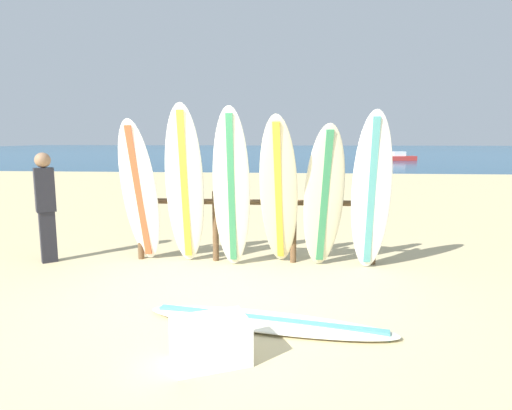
# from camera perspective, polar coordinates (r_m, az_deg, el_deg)

# --- Properties ---
(ground_plane) EXTENTS (120.00, 120.00, 0.00)m
(ground_plane) POSITION_cam_1_polar(r_m,az_deg,el_deg) (5.04, -5.19, -12.22)
(ground_plane) COLOR #CCB784
(ocean_water) EXTENTS (120.00, 80.00, 0.01)m
(ocean_water) POSITION_cam_1_polar(r_m,az_deg,el_deg) (62.67, 4.14, 7.05)
(ocean_water) COLOR navy
(ocean_water) RESTS_ON ground
(surfboard_rack) EXTENTS (3.50, 0.09, 1.03)m
(surfboard_rack) POSITION_cam_1_polar(r_m,az_deg,el_deg) (6.38, -0.23, -1.56)
(surfboard_rack) COLOR brown
(surfboard_rack) RESTS_ON ground
(surfboard_leaning_far_left) EXTENTS (0.57, 0.69, 2.06)m
(surfboard_leaning_far_left) POSITION_cam_1_polar(r_m,az_deg,el_deg) (6.41, -14.82, 1.53)
(surfboard_leaning_far_left) COLOR white
(surfboard_leaning_far_left) RESTS_ON ground
(surfboard_leaning_left) EXTENTS (0.57, 0.59, 2.26)m
(surfboard_leaning_left) POSITION_cam_1_polar(r_m,az_deg,el_deg) (6.21, -9.20, 2.42)
(surfboard_leaning_left) COLOR white
(surfboard_leaning_left) RESTS_ON ground
(surfboard_leaning_center_left) EXTENTS (0.52, 0.59, 2.20)m
(surfboard_leaning_center_left) POSITION_cam_1_polar(r_m,az_deg,el_deg) (5.92, -3.18, 1.94)
(surfboard_leaning_center_left) COLOR silver
(surfboard_leaning_center_left) RESTS_ON ground
(surfboard_leaning_center) EXTENTS (0.56, 1.03, 2.10)m
(surfboard_leaning_center) POSITION_cam_1_polar(r_m,az_deg,el_deg) (5.91, 2.95, 1.41)
(surfboard_leaning_center) COLOR beige
(surfboard_leaning_center) RESTS_ON ground
(surfboard_leaning_center_right) EXTENTS (0.64, 0.60, 1.99)m
(surfboard_leaning_center_right) POSITION_cam_1_polar(r_m,az_deg,el_deg) (6.04, 8.77, 0.97)
(surfboard_leaning_center_right) COLOR beige
(surfboard_leaning_center_right) RESTS_ON ground
(surfboard_leaning_right) EXTENTS (0.53, 0.57, 2.15)m
(surfboard_leaning_right) POSITION_cam_1_polar(r_m,az_deg,el_deg) (5.99, 14.67, 1.51)
(surfboard_leaning_right) COLOR white
(surfboard_leaning_right) RESTS_ON ground
(surfboard_lying_on_sand) EXTENTS (2.52, 0.96, 0.08)m
(surfboard_lying_on_sand) POSITION_cam_1_polar(r_m,az_deg,el_deg) (4.41, 1.51, -14.84)
(surfboard_lying_on_sand) COLOR silver
(surfboard_lying_on_sand) RESTS_ON ground
(beachgoer_standing) EXTENTS (0.30, 0.28, 1.59)m
(beachgoer_standing) POSITION_cam_1_polar(r_m,az_deg,el_deg) (7.00, -25.53, 0.28)
(beachgoer_standing) COLOR #26262D
(beachgoer_standing) RESTS_ON ground
(small_boat_offshore) EXTENTS (2.79, 1.33, 0.71)m
(small_boat_offshore) POSITION_cam_1_polar(r_m,az_deg,el_deg) (36.60, 17.94, 5.87)
(small_boat_offshore) COLOR #B22D28
(small_boat_offshore) RESTS_ON ocean_water
(cooler_box) EXTENTS (0.71, 0.61, 0.36)m
(cooler_box) POSITION_cam_1_polar(r_m,az_deg,el_deg) (3.73, -5.92, -17.03)
(cooler_box) COLOR white
(cooler_box) RESTS_ON ground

